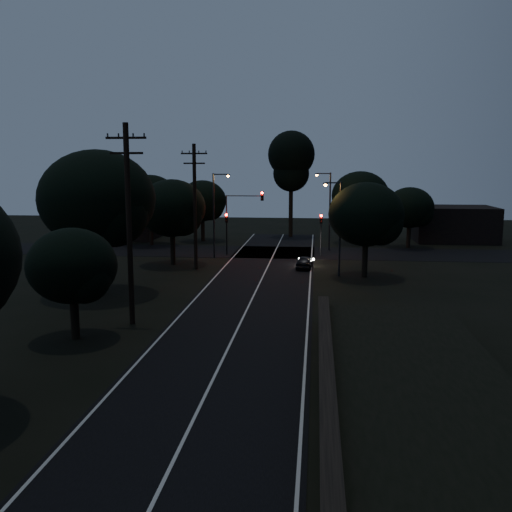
{
  "coord_description": "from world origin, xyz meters",
  "views": [
    {
      "loc": [
        4.14,
        -14.96,
        8.79
      ],
      "look_at": [
        0.0,
        24.0,
        2.5
      ],
      "focal_mm": 40.0,
      "sensor_mm": 36.0,
      "label": 1
    }
  ],
  "objects_px": {
    "utility_pole_mid": "(129,221)",
    "signal_mast": "(244,211)",
    "utility_pole_far": "(195,205)",
    "streetlight_c": "(338,222)",
    "signal_right": "(321,227)",
    "streetlight_b": "(328,206)",
    "signal_left": "(227,226)",
    "car": "(305,262)",
    "streetlight_a": "(216,209)",
    "tall_pine": "(291,161)"
  },
  "relations": [
    {
      "from": "tall_pine",
      "to": "car",
      "type": "relative_size",
      "value": 3.95
    },
    {
      "from": "streetlight_c",
      "to": "streetlight_b",
      "type": "bearing_deg",
      "value": 92.14
    },
    {
      "from": "utility_pole_mid",
      "to": "tall_pine",
      "type": "relative_size",
      "value": 0.86
    },
    {
      "from": "streetlight_b",
      "to": "streetlight_c",
      "type": "height_order",
      "value": "streetlight_b"
    },
    {
      "from": "utility_pole_mid",
      "to": "utility_pole_far",
      "type": "bearing_deg",
      "value": 90.0
    },
    {
      "from": "utility_pole_mid",
      "to": "streetlight_b",
      "type": "height_order",
      "value": "utility_pole_mid"
    },
    {
      "from": "utility_pole_far",
      "to": "signal_left",
      "type": "bearing_deg",
      "value": 80.06
    },
    {
      "from": "signal_mast",
      "to": "streetlight_a",
      "type": "xyz_separation_m",
      "value": [
        -2.39,
        -1.99,
        0.3
      ]
    },
    {
      "from": "signal_right",
      "to": "utility_pole_mid",
      "type": "bearing_deg",
      "value": -112.99
    },
    {
      "from": "streetlight_b",
      "to": "car",
      "type": "bearing_deg",
      "value": -101.03
    },
    {
      "from": "streetlight_c",
      "to": "car",
      "type": "xyz_separation_m",
      "value": [
        -2.63,
        3.19,
        -3.8
      ]
    },
    {
      "from": "car",
      "to": "tall_pine",
      "type": "bearing_deg",
      "value": -79.79
    },
    {
      "from": "signal_mast",
      "to": "car",
      "type": "height_order",
      "value": "signal_mast"
    },
    {
      "from": "signal_mast",
      "to": "utility_pole_far",
      "type": "bearing_deg",
      "value": -111.11
    },
    {
      "from": "utility_pole_far",
      "to": "signal_mast",
      "type": "distance_m",
      "value": 8.64
    },
    {
      "from": "utility_pole_mid",
      "to": "car",
      "type": "xyz_separation_m",
      "value": [
        9.2,
        18.19,
        -5.18
      ]
    },
    {
      "from": "signal_left",
      "to": "streetlight_a",
      "type": "bearing_deg",
      "value": -109.59
    },
    {
      "from": "utility_pole_mid",
      "to": "streetlight_b",
      "type": "distance_m",
      "value": 31.15
    },
    {
      "from": "utility_pole_mid",
      "to": "signal_right",
      "type": "bearing_deg",
      "value": 67.01
    },
    {
      "from": "signal_mast",
      "to": "streetlight_c",
      "type": "xyz_separation_m",
      "value": [
        8.74,
        -9.99,
        0.01
      ]
    },
    {
      "from": "streetlight_c",
      "to": "signal_mast",
      "type": "bearing_deg",
      "value": 131.19
    },
    {
      "from": "utility_pole_mid",
      "to": "streetlight_b",
      "type": "xyz_separation_m",
      "value": [
        11.31,
        29.0,
        -1.1
      ]
    },
    {
      "from": "utility_pole_far",
      "to": "streetlight_c",
      "type": "bearing_deg",
      "value": -9.6
    },
    {
      "from": "utility_pole_mid",
      "to": "signal_mast",
      "type": "xyz_separation_m",
      "value": [
        3.09,
        24.99,
        -1.4
      ]
    },
    {
      "from": "utility_pole_mid",
      "to": "streetlight_c",
      "type": "relative_size",
      "value": 1.47
    },
    {
      "from": "tall_pine",
      "to": "signal_right",
      "type": "bearing_deg",
      "value": -76.51
    },
    {
      "from": "signal_right",
      "to": "signal_mast",
      "type": "xyz_separation_m",
      "value": [
        -7.51,
        0.0,
        1.5
      ]
    },
    {
      "from": "utility_pole_mid",
      "to": "streetlight_a",
      "type": "height_order",
      "value": "utility_pole_mid"
    },
    {
      "from": "utility_pole_far",
      "to": "signal_right",
      "type": "xyz_separation_m",
      "value": [
        10.6,
        7.99,
        -2.65
      ]
    },
    {
      "from": "streetlight_a",
      "to": "car",
      "type": "xyz_separation_m",
      "value": [
        8.51,
        -4.81,
        -4.08
      ]
    },
    {
      "from": "utility_pole_far",
      "to": "tall_pine",
      "type": "xyz_separation_m",
      "value": [
        7.0,
        23.0,
        3.77
      ]
    },
    {
      "from": "streetlight_b",
      "to": "signal_left",
      "type": "bearing_deg",
      "value": -157.95
    },
    {
      "from": "car",
      "to": "utility_pole_far",
      "type": "bearing_deg",
      "value": 11.79
    },
    {
      "from": "signal_right",
      "to": "streetlight_a",
      "type": "height_order",
      "value": "streetlight_a"
    },
    {
      "from": "tall_pine",
      "to": "streetlight_c",
      "type": "height_order",
      "value": "tall_pine"
    },
    {
      "from": "streetlight_a",
      "to": "streetlight_b",
      "type": "xyz_separation_m",
      "value": [
        10.61,
        6.0,
        0.0
      ]
    },
    {
      "from": "signal_left",
      "to": "signal_mast",
      "type": "bearing_deg",
      "value": 0.13
    },
    {
      "from": "streetlight_b",
      "to": "signal_mast",
      "type": "bearing_deg",
      "value": -154.01
    },
    {
      "from": "tall_pine",
      "to": "signal_mast",
      "type": "distance_m",
      "value": 16.27
    },
    {
      "from": "signal_right",
      "to": "streetlight_c",
      "type": "relative_size",
      "value": 0.55
    },
    {
      "from": "signal_left",
      "to": "signal_right",
      "type": "relative_size",
      "value": 1.0
    },
    {
      "from": "signal_left",
      "to": "car",
      "type": "relative_size",
      "value": 1.26
    },
    {
      "from": "signal_left",
      "to": "car",
      "type": "height_order",
      "value": "signal_left"
    },
    {
      "from": "utility_pole_mid",
      "to": "signal_mast",
      "type": "height_order",
      "value": "utility_pole_mid"
    },
    {
      "from": "signal_right",
      "to": "signal_mast",
      "type": "distance_m",
      "value": 7.66
    },
    {
      "from": "utility_pole_mid",
      "to": "streetlight_a",
      "type": "relative_size",
      "value": 1.38
    },
    {
      "from": "tall_pine",
      "to": "streetlight_a",
      "type": "xyz_separation_m",
      "value": [
        -6.31,
        -17.0,
        -4.62
      ]
    },
    {
      "from": "tall_pine",
      "to": "signal_left",
      "type": "bearing_deg",
      "value": -110.46
    },
    {
      "from": "signal_right",
      "to": "streetlight_a",
      "type": "xyz_separation_m",
      "value": [
        -9.91,
        -1.99,
        1.8
      ]
    },
    {
      "from": "streetlight_a",
      "to": "signal_right",
      "type": "bearing_deg",
      "value": 11.34
    }
  ]
}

